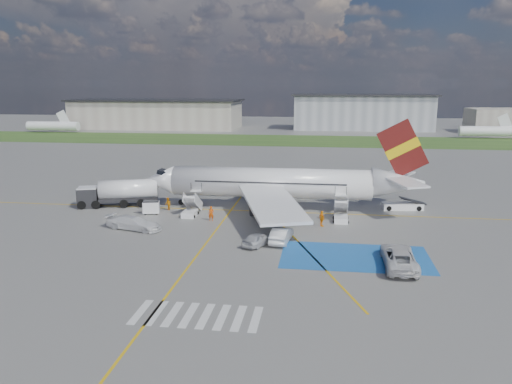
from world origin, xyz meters
TOP-DOWN VIEW (x-y plane):
  - ground at (0.00, 0.00)m, footprint 400.00×400.00m
  - grass_strip at (0.00, 95.00)m, footprint 400.00×30.00m
  - taxiway_line_main at (0.00, 12.00)m, footprint 120.00×0.20m
  - taxiway_line_cross at (-5.00, -10.00)m, footprint 0.20×60.00m
  - taxiway_line_diag at (0.00, 12.00)m, footprint 20.71×56.45m
  - staging_box at (10.00, -4.00)m, footprint 14.00×8.00m
  - crosswalk at (-1.80, -18.00)m, footprint 9.00×4.00m
  - terminal_west at (-55.00, 130.00)m, footprint 60.00×22.00m
  - terminal_centre at (20.00, 135.00)m, footprint 48.00×18.00m
  - airliner at (1.51, 14.00)m, footprint 36.81×32.95m
  - airstairs_fwd at (-9.50, 8.70)m, footprint 1.90×5.20m
  - airstairs_aft at (9.00, 8.70)m, footprint 1.90×5.20m
  - fuel_tanker at (-20.37, 12.33)m, footprint 10.68×5.58m
  - gpu_cart at (-14.63, 8.82)m, footprint 2.26×1.72m
  - belt_loader at (17.21, 15.54)m, footprint 5.68×2.59m
  - car_silver_a at (0.44, -1.86)m, footprint 3.39×4.40m
  - car_silver_b at (2.65, -0.43)m, footprint 2.25×5.00m
  - van_white_a at (13.76, -5.85)m, footprint 2.87×6.08m
  - van_white_b at (-14.25, 1.92)m, footprint 5.44×3.32m
  - crew_fwd at (-6.40, 6.66)m, footprint 0.69×0.50m
  - crew_nose at (-13.11, 10.95)m, footprint 0.99×1.03m
  - crew_aft at (6.76, 6.05)m, footprint 0.95×1.16m

SIDE VIEW (x-z plane):
  - ground at x=0.00m, z-range 0.00..0.00m
  - grass_strip at x=0.00m, z-range 0.00..0.01m
  - taxiway_line_main at x=0.00m, z-range 0.00..0.01m
  - taxiway_line_cross at x=-5.00m, z-range 0.00..0.01m
  - taxiway_line_diag at x=0.00m, z-range 0.00..0.01m
  - staging_box at x=10.00m, z-range 0.00..0.01m
  - crosswalk at x=-1.80m, z-range 0.00..0.01m
  - belt_loader at x=17.21m, z-range -0.42..1.24m
  - airstairs_fwd at x=-9.50m, z-range -1.18..2.42m
  - airstairs_aft at x=9.00m, z-range -1.18..2.42m
  - car_silver_a at x=0.44m, z-range 0.00..1.40m
  - gpu_cart at x=-14.63m, z-range -0.08..1.60m
  - car_silver_b at x=2.65m, z-range 0.00..1.59m
  - crew_nose at x=-13.11m, z-range 0.00..1.67m
  - crew_fwd at x=-6.40m, z-range 0.00..1.77m
  - crew_aft at x=6.76m, z-range 0.00..1.85m
  - van_white_b at x=-14.25m, z-range 0.00..1.99m
  - van_white_a at x=13.76m, z-range 0.00..2.27m
  - fuel_tanker at x=-20.37m, z-range -0.28..3.25m
  - airliner at x=1.51m, z-range -2.57..9.35m
  - terminal_west at x=-55.00m, z-range 0.00..10.00m
  - terminal_centre at x=20.00m, z-range 0.00..12.00m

